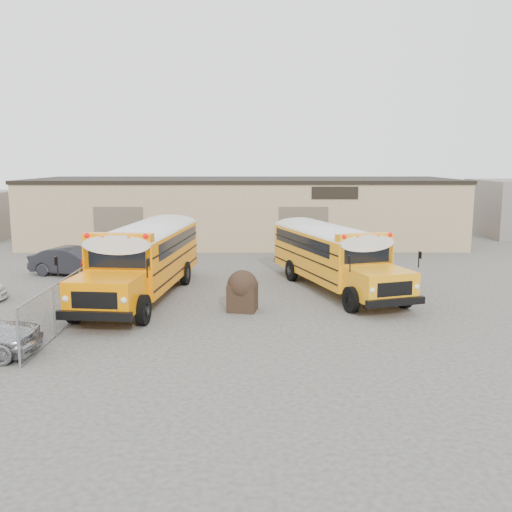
{
  "coord_description": "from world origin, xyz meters",
  "views": [
    {
      "loc": [
        0.8,
        -21.79,
        5.97
      ],
      "look_at": [
        0.88,
        4.18,
        1.6
      ],
      "focal_mm": 40.0,
      "sensor_mm": 36.0,
      "label": 1
    }
  ],
  "objects_px": {
    "tarp_bundle": "(242,290)",
    "school_bus_left": "(180,234)",
    "car_dark": "(73,261)",
    "school_bus_right": "(285,235)"
  },
  "relations": [
    {
      "from": "tarp_bundle",
      "to": "car_dark",
      "type": "distance_m",
      "value": 11.57
    },
    {
      "from": "school_bus_left",
      "to": "school_bus_right",
      "type": "distance_m",
      "value": 5.98
    },
    {
      "from": "school_bus_right",
      "to": "tarp_bundle",
      "type": "distance_m",
      "value": 10.33
    },
    {
      "from": "tarp_bundle",
      "to": "car_dark",
      "type": "height_order",
      "value": "tarp_bundle"
    },
    {
      "from": "car_dark",
      "to": "school_bus_left",
      "type": "bearing_deg",
      "value": -52.91
    },
    {
      "from": "school_bus_left",
      "to": "school_bus_right",
      "type": "relative_size",
      "value": 1.07
    },
    {
      "from": "school_bus_left",
      "to": "car_dark",
      "type": "xyz_separation_m",
      "value": [
        -5.33,
        -2.18,
        -1.14
      ]
    },
    {
      "from": "tarp_bundle",
      "to": "school_bus_left",
      "type": "bearing_deg",
      "value": 111.5
    },
    {
      "from": "school_bus_left",
      "to": "tarp_bundle",
      "type": "bearing_deg",
      "value": -68.5
    },
    {
      "from": "school_bus_right",
      "to": "tarp_bundle",
      "type": "bearing_deg",
      "value": -102.55
    }
  ]
}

